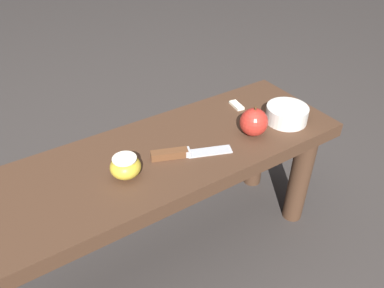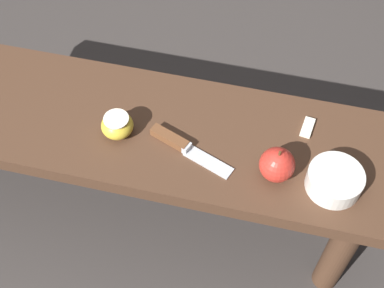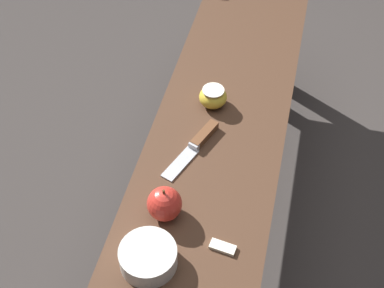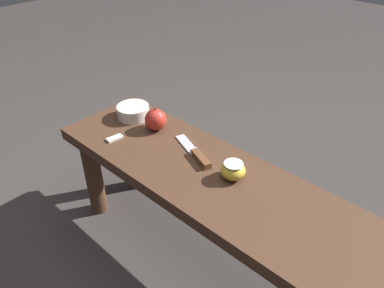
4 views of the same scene
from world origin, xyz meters
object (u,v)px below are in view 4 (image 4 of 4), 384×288
knife (197,155)px  bowl (133,112)px  apple_cut (233,170)px  apple_whole (156,120)px  wooden_bench (227,203)px

knife → bowl: size_ratio=1.72×
apple_cut → bowl: 0.49m
apple_cut → knife: bearing=177.8°
apple_whole → bowl: 0.12m
knife → apple_cut: size_ratio=2.79×
apple_whole → bowl: (-0.12, 0.00, -0.02)m
knife → wooden_bench: bearing=-172.8°
wooden_bench → knife: bearing=166.2°
bowl → wooden_bench: bearing=-7.3°
apple_whole → apple_cut: apple_whole is taller
apple_whole → bowl: bearing=179.6°
knife → apple_cut: bearing=-161.2°
apple_cut → bowl: size_ratio=0.62×
apple_cut → bowl: apple_cut is taller
knife → apple_cut: apple_cut is taller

